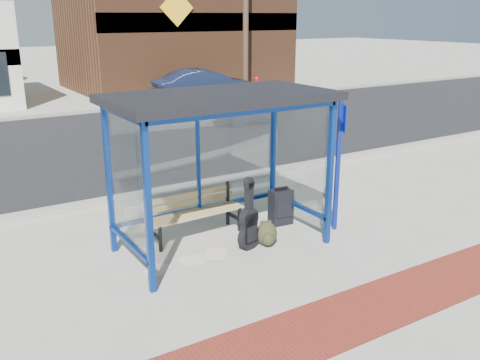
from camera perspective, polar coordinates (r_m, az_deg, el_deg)
ground at (r=8.51m, az=-1.91°, el=-7.10°), size 120.00×120.00×0.00m
brick_paver_strip at (r=6.64m, az=9.84°, el=-14.80°), size 60.00×1.00×0.01m
curb_near at (r=10.92m, az=-9.59°, el=-1.41°), size 60.00×0.25×0.12m
street_asphalt at (r=15.62m, az=-16.87°, el=3.50°), size 60.00×10.00×0.00m
curb_far at (r=20.48m, az=-20.79°, el=6.40°), size 60.00×0.25×0.12m
far_sidewalk at (r=22.34m, az=-21.80°, el=6.96°), size 60.00×4.00×0.01m
bus_shelter at (r=7.94m, az=-2.32°, el=6.83°), size 3.30×1.80×2.42m
storefront_brown at (r=27.87m, az=-7.10°, el=16.44°), size 10.00×7.08×6.40m
utility_pole_east at (r=23.89m, az=0.62°, el=18.64°), size 1.60×0.24×8.00m
bench at (r=8.75m, az=-4.93°, el=-3.29°), size 1.67×0.47×0.78m
guitar_bag at (r=8.26m, az=0.95°, el=-4.81°), size 0.42×0.22×1.10m
suitcase at (r=9.30m, az=4.39°, el=-2.90°), size 0.41×0.29×0.67m
backpack at (r=8.48m, az=2.90°, el=-5.81°), size 0.40×0.38×0.40m
sign_post at (r=8.90m, az=10.48°, el=2.55°), size 0.15×0.27×2.30m
newspaper_a at (r=8.27m, az=-2.60°, el=-7.82°), size 0.47×0.49×0.01m
newspaper_b at (r=7.86m, az=-8.85°, el=-9.41°), size 0.47×0.47×0.01m
newspaper_c at (r=8.07m, az=-5.12°, el=-8.52°), size 0.40×0.34×0.01m
parked_car at (r=22.14m, az=-3.63°, el=9.90°), size 4.43×1.97×1.41m
fire_hydrant at (r=24.99m, az=1.79°, el=10.14°), size 0.36×0.24×0.81m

